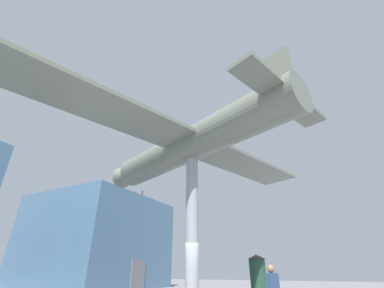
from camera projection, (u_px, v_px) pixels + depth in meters
name	position (u px, v px, depth m)	size (l,w,h in m)	color
glass_pavilion_right	(98.00, 242.00, 25.29)	(11.02, 10.61, 8.58)	slate
support_pylon_central	(192.00, 226.00, 11.53)	(0.58, 0.58, 6.47)	#999EA3
suspended_airplane	(189.00, 145.00, 13.55)	(17.26, 13.65, 3.29)	slate
info_kiosk	(258.00, 275.00, 15.74)	(1.14, 1.14, 2.34)	#234733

